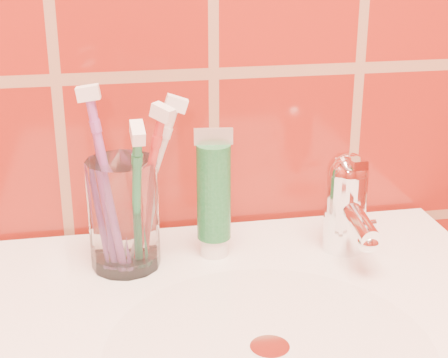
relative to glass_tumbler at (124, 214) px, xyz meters
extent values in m
cylinder|color=silver|center=(0.12, -0.19, -0.06)|extent=(0.30, 0.30, 0.00)
cylinder|color=white|center=(0.12, -0.19, -0.06)|extent=(0.04, 0.04, 0.00)
cylinder|color=white|center=(0.00, 0.00, 0.00)|extent=(0.10, 0.10, 0.12)
cylinder|color=white|center=(0.10, 0.01, -0.05)|extent=(0.03, 0.03, 0.02)
cylinder|color=#165E2B|center=(0.10, 0.01, 0.02)|extent=(0.04, 0.04, 0.11)
cube|color=beige|center=(0.10, 0.01, 0.08)|extent=(0.04, 0.01, 0.02)
cylinder|color=white|center=(0.25, -0.01, -0.01)|extent=(0.05, 0.05, 0.09)
sphere|color=white|center=(0.25, -0.01, 0.03)|extent=(0.05, 0.05, 0.05)
cylinder|color=white|center=(0.25, -0.04, -0.01)|extent=(0.02, 0.09, 0.03)
cube|color=white|center=(0.25, -0.02, 0.05)|extent=(0.02, 0.06, 0.01)
camera|label=1|loc=(-0.02, -0.69, 0.30)|focal=55.00mm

